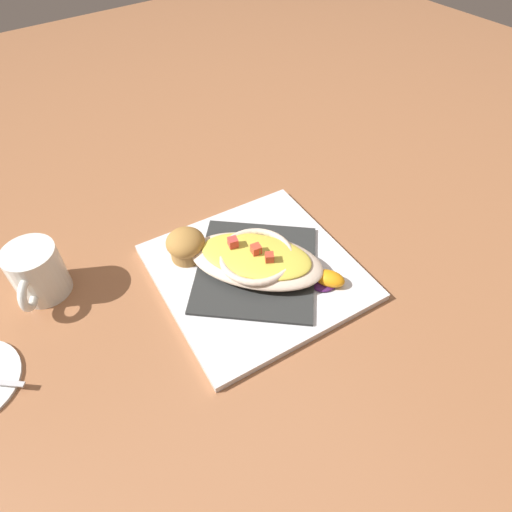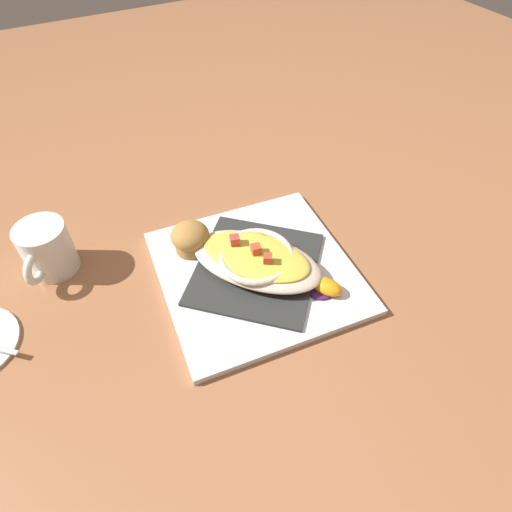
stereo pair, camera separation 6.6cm
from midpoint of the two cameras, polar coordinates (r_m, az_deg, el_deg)
ground_plane at (r=0.69m, az=-2.73°, el=-2.53°), size 2.60×2.60×0.00m
square_plate at (r=0.68m, az=-2.75°, el=-2.20°), size 0.32×0.32×0.01m
folded_napkin at (r=0.68m, az=-2.77°, el=-1.73°), size 0.27×0.27×0.01m
gratin_dish at (r=0.66m, az=-2.84°, el=-0.51°), size 0.23×0.22×0.05m
muffin at (r=0.69m, az=-11.92°, el=1.30°), size 0.06×0.06×0.05m
orange_garnish at (r=0.66m, az=6.70°, el=-3.21°), size 0.06×0.05×0.02m
coffee_mug at (r=0.73m, az=-29.10°, el=-2.30°), size 0.10×0.08×0.08m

